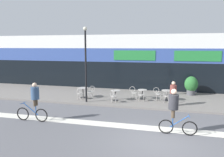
{
  "coord_description": "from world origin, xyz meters",
  "views": [
    {
      "loc": [
        0.19,
        -8.73,
        3.9
      ],
      "look_at": [
        -3.28,
        5.08,
        1.79
      ],
      "focal_mm": 35.0,
      "sensor_mm": 36.0,
      "label": 1
    }
  ],
  "objects_px": {
    "cafe_chair_3_near": "(167,95)",
    "cafe_chair_0_side": "(91,91)",
    "cafe_chair_2_near": "(141,94)",
    "cafe_chair_3_side": "(158,93)",
    "cafe_chair_1_near": "(113,95)",
    "cyclist_1": "(34,100)",
    "cyclist_0": "(175,108)",
    "bistro_table_3": "(167,93)",
    "planter_pot": "(191,85)",
    "cafe_chair_2_side": "(134,92)",
    "bistro_table_0": "(83,90)",
    "pedestrian_near_end": "(173,91)",
    "bistro_table_2": "(142,92)",
    "bistro_table_1": "(115,93)",
    "cafe_chair_0_near": "(80,92)",
    "lamp_post": "(86,59)"
  },
  "relations": [
    {
      "from": "bistro_table_1",
      "to": "cafe_chair_2_side",
      "type": "height_order",
      "value": "cafe_chair_2_side"
    },
    {
      "from": "cafe_chair_3_near",
      "to": "planter_pot",
      "type": "xyz_separation_m",
      "value": [
        1.84,
        2.97,
        0.26
      ]
    },
    {
      "from": "bistro_table_3",
      "to": "cyclist_1",
      "type": "height_order",
      "value": "cyclist_1"
    },
    {
      "from": "bistro_table_3",
      "to": "cyclist_1",
      "type": "bearing_deg",
      "value": -139.36
    },
    {
      "from": "cafe_chair_3_near",
      "to": "cafe_chair_2_near",
      "type": "bearing_deg",
      "value": 93.27
    },
    {
      "from": "cafe_chair_2_near",
      "to": "cyclist_0",
      "type": "distance_m",
      "value": 5.48
    },
    {
      "from": "bistro_table_2",
      "to": "cafe_chair_3_side",
      "type": "height_order",
      "value": "cafe_chair_3_side"
    },
    {
      "from": "bistro_table_3",
      "to": "cafe_chair_0_near",
      "type": "relative_size",
      "value": 0.81
    },
    {
      "from": "cafe_chair_2_near",
      "to": "cafe_chair_3_side",
      "type": "height_order",
      "value": "same"
    },
    {
      "from": "bistro_table_2",
      "to": "cyclist_0",
      "type": "relative_size",
      "value": 0.34
    },
    {
      "from": "cafe_chair_0_near",
      "to": "cafe_chair_3_near",
      "type": "distance_m",
      "value": 6.05
    },
    {
      "from": "bistro_table_3",
      "to": "cyclist_0",
      "type": "bearing_deg",
      "value": -86.64
    },
    {
      "from": "bistro_table_3",
      "to": "cafe_chair_3_side",
      "type": "relative_size",
      "value": 0.81
    },
    {
      "from": "bistro_table_0",
      "to": "lamp_post",
      "type": "xyz_separation_m",
      "value": [
        0.7,
        -1.16,
        2.39
      ]
    },
    {
      "from": "bistro_table_1",
      "to": "cafe_chair_3_side",
      "type": "xyz_separation_m",
      "value": [
        2.84,
        0.89,
        -0.01
      ]
    },
    {
      "from": "cafe_chair_0_near",
      "to": "cafe_chair_2_side",
      "type": "xyz_separation_m",
      "value": [
        3.7,
        1.15,
        0.0
      ]
    },
    {
      "from": "cafe_chair_1_near",
      "to": "lamp_post",
      "type": "height_order",
      "value": "lamp_post"
    },
    {
      "from": "cafe_chair_0_side",
      "to": "cafe_chair_2_near",
      "type": "xyz_separation_m",
      "value": [
        3.7,
        -0.11,
        0.0
      ]
    },
    {
      "from": "bistro_table_3",
      "to": "cafe_chair_3_side",
      "type": "xyz_separation_m",
      "value": [
        -0.63,
        0.0,
        -0.01
      ]
    },
    {
      "from": "cafe_chair_0_near",
      "to": "planter_pot",
      "type": "distance_m",
      "value": 8.63
    },
    {
      "from": "cafe_chair_3_near",
      "to": "pedestrian_near_end",
      "type": "relative_size",
      "value": 0.57
    },
    {
      "from": "cafe_chair_2_side",
      "to": "cafe_chair_3_near",
      "type": "height_order",
      "value": "same"
    },
    {
      "from": "planter_pot",
      "to": "cafe_chair_0_side",
      "type": "bearing_deg",
      "value": -158.25
    },
    {
      "from": "bistro_table_1",
      "to": "cafe_chair_3_near",
      "type": "xyz_separation_m",
      "value": [
        3.46,
        0.26,
        -0.01
      ]
    },
    {
      "from": "bistro_table_3",
      "to": "cafe_chair_1_near",
      "type": "height_order",
      "value": "cafe_chair_1_near"
    },
    {
      "from": "lamp_post",
      "to": "planter_pot",
      "type": "bearing_deg",
      "value": 29.51
    },
    {
      "from": "cafe_chair_1_near",
      "to": "cyclist_1",
      "type": "height_order",
      "value": "cyclist_1"
    },
    {
      "from": "cafe_chair_2_side",
      "to": "planter_pot",
      "type": "distance_m",
      "value": 4.8
    },
    {
      "from": "bistro_table_3",
      "to": "cafe_chair_1_near",
      "type": "distance_m",
      "value": 3.78
    },
    {
      "from": "bistro_table_2",
      "to": "pedestrian_near_end",
      "type": "bearing_deg",
      "value": -31.29
    },
    {
      "from": "cafe_chair_1_near",
      "to": "cafe_chair_2_near",
      "type": "bearing_deg",
      "value": -69.09
    },
    {
      "from": "bistro_table_1",
      "to": "cafe_chair_1_near",
      "type": "xyz_separation_m",
      "value": [
        0.01,
        -0.63,
        -0.01
      ]
    },
    {
      "from": "cafe_chair_0_side",
      "to": "cyclist_1",
      "type": "relative_size",
      "value": 0.44
    },
    {
      "from": "cyclist_0",
      "to": "cyclist_1",
      "type": "bearing_deg",
      "value": 178.78
    },
    {
      "from": "cafe_chair_0_near",
      "to": "cyclist_1",
      "type": "distance_m",
      "value": 4.61
    },
    {
      "from": "cyclist_0",
      "to": "cafe_chair_2_near",
      "type": "bearing_deg",
      "value": 110.59
    },
    {
      "from": "cafe_chair_0_side",
      "to": "cyclist_1",
      "type": "xyz_separation_m",
      "value": [
        -1.27,
        -5.18,
        0.51
      ]
    },
    {
      "from": "cyclist_0",
      "to": "cyclist_1",
      "type": "xyz_separation_m",
      "value": [
        -7.0,
        -0.0,
        -0.06
      ]
    },
    {
      "from": "bistro_table_0",
      "to": "cafe_chair_2_near",
      "type": "height_order",
      "value": "cafe_chair_2_near"
    },
    {
      "from": "bistro_table_3",
      "to": "cafe_chair_2_side",
      "type": "distance_m",
      "value": 2.33
    },
    {
      "from": "cafe_chair_3_near",
      "to": "cafe_chair_3_side",
      "type": "xyz_separation_m",
      "value": [
        -0.62,
        0.63,
        0.0
      ]
    },
    {
      "from": "cafe_chair_2_near",
      "to": "planter_pot",
      "type": "bearing_deg",
      "value": -55.42
    },
    {
      "from": "cafe_chair_3_near",
      "to": "cafe_chair_0_side",
      "type": "bearing_deg",
      "value": 91.38
    },
    {
      "from": "bistro_table_0",
      "to": "cafe_chair_2_side",
      "type": "height_order",
      "value": "cafe_chair_2_side"
    },
    {
      "from": "bistro_table_0",
      "to": "cafe_chair_3_side",
      "type": "height_order",
      "value": "cafe_chair_3_side"
    },
    {
      "from": "cafe_chair_0_side",
      "to": "cafe_chair_3_side",
      "type": "height_order",
      "value": "same"
    },
    {
      "from": "cafe_chair_0_near",
      "to": "cyclist_0",
      "type": "bearing_deg",
      "value": -118.32
    },
    {
      "from": "bistro_table_2",
      "to": "cafe_chair_0_side",
      "type": "height_order",
      "value": "cafe_chair_0_side"
    },
    {
      "from": "bistro_table_0",
      "to": "lamp_post",
      "type": "relative_size",
      "value": 0.15
    },
    {
      "from": "bistro_table_1",
      "to": "cyclist_1",
      "type": "relative_size",
      "value": 0.36
    }
  ]
}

